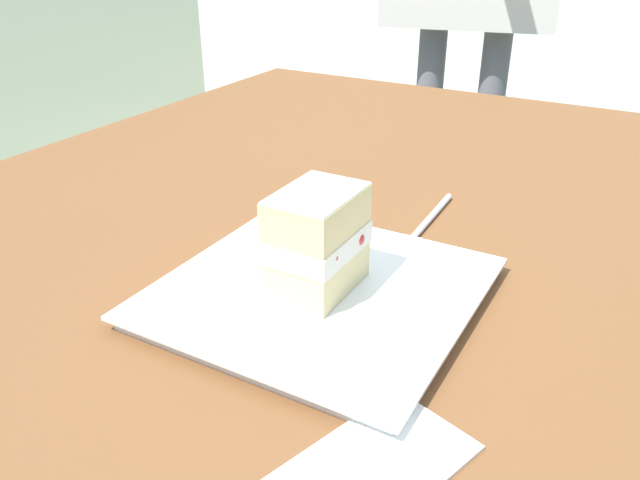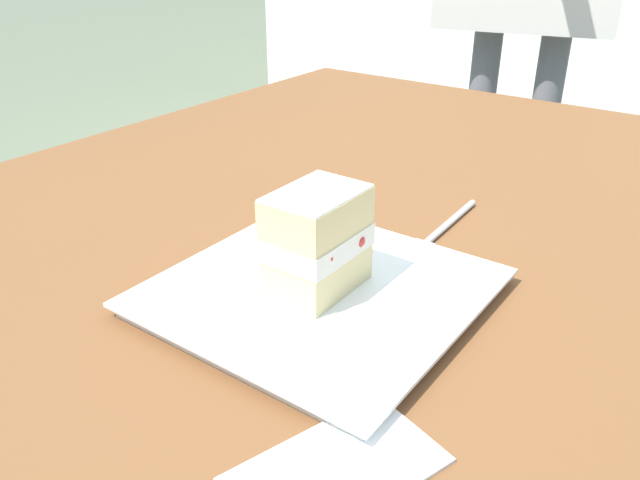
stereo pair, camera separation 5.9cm
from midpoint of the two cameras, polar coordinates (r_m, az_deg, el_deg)
patio_table at (r=0.84m, az=0.54°, el=-3.54°), size 1.48×0.99×0.75m
dessert_plate at (r=0.62m, az=2.74°, el=-4.80°), size 0.29×0.29×0.02m
cake_slice at (r=0.59m, az=2.60°, el=-0.16°), size 0.10×0.08×0.10m
dessert_fork at (r=0.77m, az=13.01°, el=0.83°), size 0.17×0.02×0.01m
paper_napkin at (r=0.45m, az=5.48°, el=-20.05°), size 0.16×0.12×0.00m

